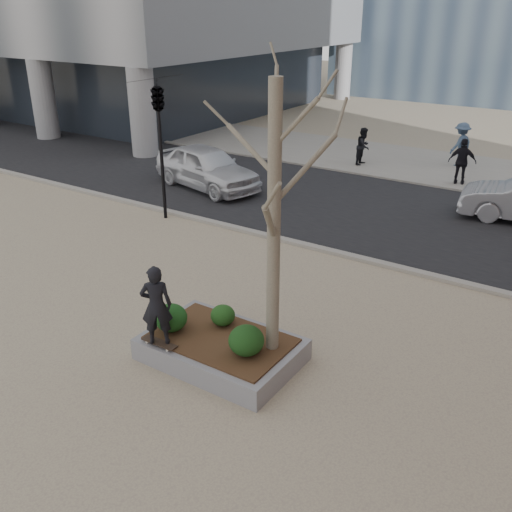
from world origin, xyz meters
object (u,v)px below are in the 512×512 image
Objects in this scene: planter at (222,349)px; skateboard at (159,344)px; police_car at (207,167)px; skateboarder at (156,305)px.

skateboard reaches higher than planter.
police_car reaches higher than skateboard.
skateboarder is (-0.00, -0.00, 0.85)m from skateboard.
planter is at bearing -126.88° from police_car.
police_car is (-6.52, 9.85, 0.34)m from skateboard.
planter is 1.64m from skateboarder.
police_car is (-7.40, 9.02, 0.60)m from planter.
skateboard is 0.16× the size of police_car.
skateboard is at bearing -132.74° from police_car.
police_car is at bearing -93.90° from skateboarder.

